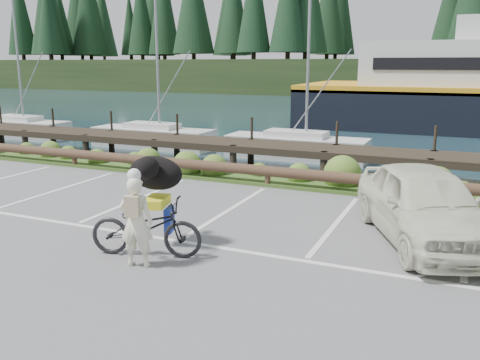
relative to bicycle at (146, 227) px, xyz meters
name	(u,v)px	position (x,y,z in m)	size (l,w,h in m)	color
ground	(189,235)	(0.14, 1.29, -0.54)	(72.00, 72.00, 0.00)	#5A595C
harbor_backdrop	(435,85)	(0.52, 79.81, -0.54)	(170.00, 160.00, 30.00)	#182F3A
vegetation_strip	(276,180)	(0.14, 6.59, -0.49)	(34.00, 1.60, 0.10)	#3D5B21
log_rail	(268,187)	(0.14, 5.89, -0.54)	(32.00, 0.30, 0.60)	#443021
bicycle	(146,227)	(0.00, 0.00, 0.00)	(0.72, 2.07, 1.09)	black
cyclist	(136,222)	(0.13, -0.46, 0.26)	(0.58, 0.38, 1.60)	white
dog	(155,173)	(-0.17, 0.64, 0.87)	(1.13, 0.55, 0.65)	black
parked_car	(424,204)	(4.54, 2.88, 0.21)	(1.78, 4.43, 1.51)	beige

